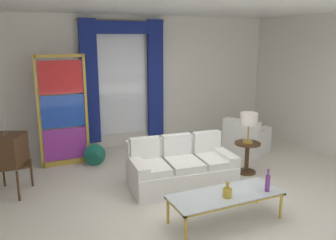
{
  "coord_description": "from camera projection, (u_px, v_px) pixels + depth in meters",
  "views": [
    {
      "loc": [
        -2.53,
        -4.7,
        2.51
      ],
      "look_at": [
        -0.0,
        0.9,
        1.05
      ],
      "focal_mm": 37.3,
      "sensor_mm": 36.0,
      "label": 1
    }
  ],
  "objects": [
    {
      "name": "ground_plane",
      "position": [
        190.0,
        193.0,
        5.76
      ],
      "size": [
        16.0,
        16.0,
        0.0
      ],
      "primitive_type": "plane",
      "color": "silver"
    },
    {
      "name": "wall_rear",
      "position": [
        130.0,
        82.0,
        8.13
      ],
      "size": [
        8.0,
        0.12,
        3.0
      ],
      "primitive_type": "cube",
      "color": "white",
      "rests_on": "ground"
    },
    {
      "name": "wall_right",
      "position": [
        331.0,
        86.0,
        7.41
      ],
      "size": [
        0.12,
        7.0,
        3.0
      ],
      "primitive_type": "cube",
      "color": "white",
      "rests_on": "ground"
    },
    {
      "name": "ceiling_slab",
      "position": [
        171.0,
        6.0,
        5.77
      ],
      "size": [
        8.0,
        7.6,
        0.04
      ],
      "primitive_type": "cube",
      "color": "white"
    },
    {
      "name": "curtained_window",
      "position": [
        123.0,
        72.0,
        7.84
      ],
      "size": [
        2.0,
        0.17,
        2.7
      ],
      "color": "white",
      "rests_on": "ground"
    },
    {
      "name": "couch_white_long",
      "position": [
        180.0,
        168.0,
        6.04
      ],
      "size": [
        1.83,
        1.07,
        0.86
      ],
      "color": "white",
      "rests_on": "ground"
    },
    {
      "name": "coffee_table",
      "position": [
        226.0,
        196.0,
        4.81
      ],
      "size": [
        1.59,
        0.61,
        0.41
      ],
      "color": "silver",
      "rests_on": "ground"
    },
    {
      "name": "bottle_blue_decanter",
      "position": [
        227.0,
        192.0,
        4.68
      ],
      "size": [
        0.12,
        0.12,
        0.23
      ],
      "color": "gold",
      "rests_on": "coffee_table"
    },
    {
      "name": "bottle_crystal_tall",
      "position": [
        268.0,
        182.0,
        4.85
      ],
      "size": [
        0.07,
        0.07,
        0.33
      ],
      "color": "#753384",
      "rests_on": "coffee_table"
    },
    {
      "name": "vintage_tv",
      "position": [
        7.0,
        151.0,
        5.6
      ],
      "size": [
        0.7,
        0.74,
        1.35
      ],
      "color": "#472D19",
      "rests_on": "ground"
    },
    {
      "name": "armchair_white",
      "position": [
        246.0,
        141.0,
        7.69
      ],
      "size": [
        1.1,
        1.09,
        0.8
      ],
      "color": "white",
      "rests_on": "ground"
    },
    {
      "name": "stained_glass_divider",
      "position": [
        63.0,
        114.0,
        6.81
      ],
      "size": [
        0.95,
        0.05,
        2.2
      ],
      "color": "gold",
      "rests_on": "ground"
    },
    {
      "name": "peacock_figurine",
      "position": [
        96.0,
        156.0,
        6.92
      ],
      "size": [
        0.44,
        0.6,
        0.5
      ],
      "color": "beige",
      "rests_on": "ground"
    },
    {
      "name": "round_side_table",
      "position": [
        247.0,
        155.0,
        6.56
      ],
      "size": [
        0.48,
        0.48,
        0.59
      ],
      "color": "#472D19",
      "rests_on": "ground"
    },
    {
      "name": "table_lamp_brass",
      "position": [
        249.0,
        120.0,
        6.4
      ],
      "size": [
        0.32,
        0.32,
        0.57
      ],
      "color": "#B29338",
      "rests_on": "round_side_table"
    }
  ]
}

